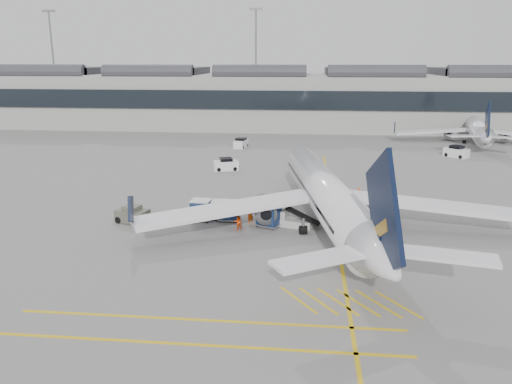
# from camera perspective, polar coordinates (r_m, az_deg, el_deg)

# --- Properties ---
(ground) EXTENTS (220.00, 220.00, 0.00)m
(ground) POSITION_cam_1_polar(r_m,az_deg,el_deg) (38.38, -5.55, -6.90)
(ground) COLOR gray
(ground) RESTS_ON ground
(terminal) EXTENTS (200.00, 20.45, 12.40)m
(terminal) POSITION_cam_1_polar(r_m,az_deg,el_deg) (107.35, 1.91, 10.70)
(terminal) COLOR #9E9E99
(terminal) RESTS_ON ground
(light_masts) EXTENTS (113.00, 0.60, 25.45)m
(light_masts) POSITION_cam_1_polar(r_m,az_deg,el_deg) (121.20, 1.60, 15.16)
(light_masts) COLOR slate
(light_masts) RESTS_ON ground
(apron_markings) EXTENTS (0.25, 60.00, 0.01)m
(apron_markings) POSITION_cam_1_polar(r_m,az_deg,el_deg) (47.18, 8.87, -2.77)
(apron_markings) COLOR gold
(apron_markings) RESTS_ON ground
(airliner_main) EXTENTS (32.79, 36.11, 9.66)m
(airliner_main) POSITION_cam_1_polar(r_m,az_deg,el_deg) (43.36, 8.13, -0.43)
(airliner_main) COLOR white
(airliner_main) RESTS_ON ground
(airliner_far) EXTENTS (27.58, 30.44, 8.19)m
(airliner_far) POSITION_cam_1_polar(r_m,az_deg,el_deg) (95.16, 23.94, 6.60)
(airliner_far) COLOR white
(airliner_far) RESTS_ON ground
(belt_loader) EXTENTS (4.27, 2.20, 1.69)m
(belt_loader) POSITION_cam_1_polar(r_m,az_deg,el_deg) (43.99, 4.13, -3.28)
(belt_loader) COLOR #BBBAB2
(belt_loader) RESTS_ON ground
(baggage_cart_a) EXTENTS (2.41, 2.24, 2.02)m
(baggage_cart_a) POSITION_cam_1_polar(r_m,az_deg,el_deg) (43.52, 1.47, -2.63)
(baggage_cart_a) COLOR gray
(baggage_cart_a) RESTS_ON ground
(baggage_cart_b) EXTENTS (1.94, 1.64, 1.93)m
(baggage_cart_b) POSITION_cam_1_polar(r_m,az_deg,el_deg) (45.49, -6.32, -1.99)
(baggage_cart_b) COLOR gray
(baggage_cart_b) RESTS_ON ground
(baggage_cart_c) EXTENTS (1.77, 1.47, 1.83)m
(baggage_cart_c) POSITION_cam_1_polar(r_m,az_deg,el_deg) (45.23, -3.16, -2.10)
(baggage_cart_c) COLOR gray
(baggage_cart_c) RESTS_ON ground
(baggage_cart_d) EXTENTS (1.69, 1.40, 1.75)m
(baggage_cart_d) POSITION_cam_1_polar(r_m,az_deg,el_deg) (45.71, -4.10, -1.98)
(baggage_cart_d) COLOR gray
(baggage_cart_d) RESTS_ON ground
(ramp_agent_a) EXTENTS (0.69, 0.62, 1.59)m
(ramp_agent_a) POSITION_cam_1_polar(r_m,az_deg,el_deg) (44.31, -0.63, -2.69)
(ramp_agent_a) COLOR #E3540B
(ramp_agent_a) RESTS_ON ground
(ramp_agent_b) EXTENTS (0.97, 0.96, 1.58)m
(ramp_agent_b) POSITION_cam_1_polar(r_m,az_deg,el_deg) (42.84, -2.11, -3.34)
(ramp_agent_b) COLOR #F3460C
(ramp_agent_b) RESTS_ON ground
(pushback_tug) EXTENTS (3.15, 2.44, 1.56)m
(pushback_tug) POSITION_cam_1_polar(r_m,az_deg,el_deg) (46.14, -13.94, -2.56)
(pushback_tug) COLOR #535447
(pushback_tug) RESTS_ON ground
(safety_cone_nose) EXTENTS (0.33, 0.33, 0.46)m
(safety_cone_nose) POSITION_cam_1_polar(r_m,az_deg,el_deg) (56.62, 11.71, 0.35)
(safety_cone_nose) COLOR #F24C0A
(safety_cone_nose) RESTS_ON ground
(safety_cone_engine) EXTENTS (0.38, 0.38, 0.53)m
(safety_cone_engine) POSITION_cam_1_polar(r_m,az_deg,el_deg) (43.67, 13.67, -4.14)
(safety_cone_engine) COLOR #F24C0A
(safety_cone_engine) RESTS_ON ground
(service_van_left) EXTENTS (3.52, 2.49, 1.63)m
(service_van_left) POSITION_cam_1_polar(r_m,az_deg,el_deg) (65.79, -3.44, 3.13)
(service_van_left) COLOR white
(service_van_left) RESTS_ON ground
(service_van_mid) EXTENTS (2.20, 3.44, 1.64)m
(service_van_mid) POSITION_cam_1_polar(r_m,az_deg,el_deg) (82.53, -1.72, 5.60)
(service_van_mid) COLOR white
(service_van_mid) RESTS_ON ground
(service_van_right) EXTENTS (3.60, 3.59, 1.74)m
(service_van_right) POSITION_cam_1_polar(r_m,az_deg,el_deg) (80.26, 21.92, 4.28)
(service_van_right) COLOR white
(service_van_right) RESTS_ON ground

